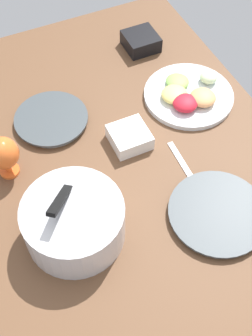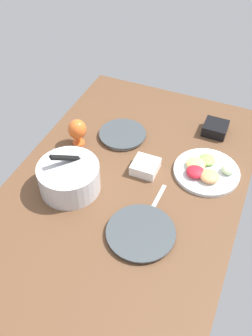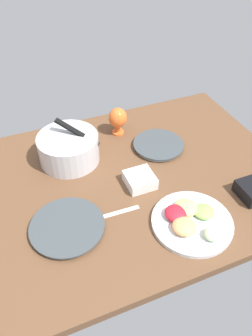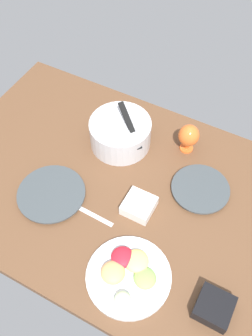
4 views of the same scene
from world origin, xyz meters
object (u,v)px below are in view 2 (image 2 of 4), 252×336
dinner_plate_right (123,135)px  hurricane_glass_orange (77,130)px  square_bowl_white (145,166)px  square_bowl_black (215,128)px  dinner_plate_left (141,233)px  mixing_bowl (69,177)px  fruit_platter (206,171)px

dinner_plate_right → hurricane_glass_orange: 24.26cm
square_bowl_white → square_bowl_black: (40.55, -23.66, 0.33)cm
dinner_plate_left → mixing_bowl: (11.59, 38.71, 5.93)cm
dinner_plate_left → fruit_platter: size_ratio=0.91×
dinner_plate_right → hurricane_glass_orange: bearing=127.1°
dinner_plate_right → square_bowl_white: (-18.77, -19.84, 1.68)cm
mixing_bowl → square_bowl_white: size_ratio=2.32×
dinner_plate_left → dinner_plate_right: (53.66, 31.23, 0.07)cm
square_bowl_white → square_bowl_black: size_ratio=0.98×
fruit_platter → square_bowl_white: fruit_platter is taller
hurricane_glass_orange → fruit_platter: bearing=-86.3°
dinner_plate_right → square_bowl_black: 48.70cm
dinner_plate_left → fruit_platter: fruit_platter is taller
dinner_plate_left → hurricane_glass_orange: bearing=51.3°
hurricane_glass_orange → square_bowl_white: size_ratio=1.22×
dinner_plate_right → square_bowl_white: square_bowl_white is taller
hurricane_glass_orange → dinner_plate_right: bearing=-52.9°
square_bowl_white → square_bowl_black: 46.95cm
dinner_plate_right → dinner_plate_left: bearing=-149.8°
fruit_platter → mixing_bowl: bearing=120.9°
square_bowl_white → square_bowl_black: bearing=-30.3°
dinner_plate_left → dinner_plate_right: 62.08cm
dinner_plate_left → square_bowl_white: bearing=18.1°
dinner_plate_right → square_bowl_white: size_ratio=2.06×
mixing_bowl → hurricane_glass_orange: mixing_bowl is taller
mixing_bowl → square_bowl_white: 36.16cm
dinner_plate_left → mixing_bowl: 40.84cm
square_bowl_white → dinner_plate_left: bearing=-161.9°
square_bowl_white → mixing_bowl: bearing=130.4°
square_bowl_black → fruit_platter: bearing=-174.4°
fruit_platter → square_bowl_white: size_ratio=2.62×
dinner_plate_right → mixing_bowl: bearing=169.9°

